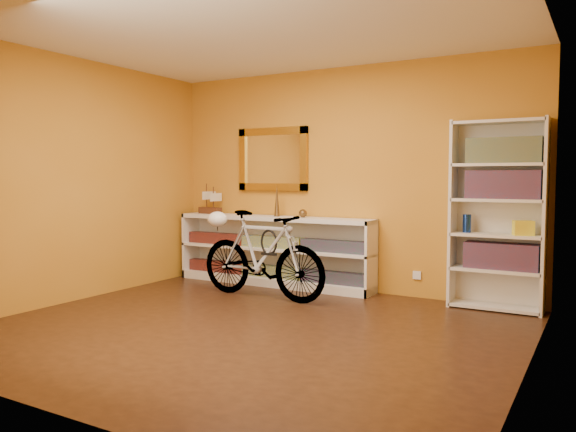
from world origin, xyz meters
The scene contains 24 objects.
floor centered at (0.00, 0.00, -0.01)m, with size 4.50×4.00×0.01m, color black.
ceiling centered at (0.00, 0.00, 2.60)m, with size 4.50×4.00×0.01m, color silver.
back_wall centered at (0.00, 2.00, 1.30)m, with size 4.50×0.01×2.60m, color #B3711A.
left_wall centered at (-2.25, 0.00, 1.30)m, with size 0.01×4.00×2.60m, color #B3711A.
right_wall centered at (2.25, 0.00, 1.30)m, with size 0.01×4.00×2.60m, color #B3711A.
gilt_mirror centered at (-0.95, 1.97, 1.55)m, with size 0.98×0.06×0.78m, color olive.
wall_socket centered at (0.90, 1.99, 0.25)m, with size 0.09×0.01×0.09m, color silver.
console_unit centered at (-0.85, 1.81, 0.42)m, with size 2.60×0.35×0.85m, color silver, non-canonical shape.
cd_row_lower centered at (-0.85, 1.79, 0.17)m, with size 2.50×0.13×0.14m, color black.
cd_row_upper centered at (-0.85, 1.79, 0.54)m, with size 2.50×0.13×0.14m, color navy.
model_ship centered at (-1.82, 1.81, 1.05)m, with size 0.33×0.12×0.39m, color #3D1F11, non-canonical shape.
toy_car centered at (-1.30, 1.81, 0.85)m, with size 0.00×0.00×0.00m, color black.
bronze_ornament centered at (-0.79, 1.81, 1.05)m, with size 0.07×0.07×0.40m, color brown.
decorative_orb centered at (-0.44, 1.81, 0.90)m, with size 0.10×0.10×0.10m, color brown.
bookcase centered at (1.75, 1.84, 0.95)m, with size 0.90×0.30×1.90m, color silver, non-canonical shape.
book_row_a centered at (1.80, 1.84, 0.55)m, with size 0.70×0.22×0.26m, color maroon.
book_row_b centered at (1.80, 1.84, 1.25)m, with size 0.70×0.22×0.28m, color maroon.
book_row_c centered at (1.80, 1.84, 1.59)m, with size 0.70×0.22×0.25m, color #1C4E63.
travel_mug centered at (1.46, 1.82, 0.86)m, with size 0.08×0.08×0.19m, color navy.
red_tin centered at (1.55, 1.87, 1.56)m, with size 0.15×0.15×0.19m, color maroon.
yellow_bag centered at (2.00, 1.80, 0.84)m, with size 0.18×0.12×0.14m, color yellow.
bicycle centered at (-0.57, 1.11, 0.48)m, with size 1.63×0.42×0.96m, color silver.
helmet centered at (-1.19, 1.14, 0.85)m, with size 0.23×0.22×0.18m, color white.
u_lock centered at (-0.47, 1.10, 0.63)m, with size 0.21×0.21×0.02m, color black.
Camera 1 is at (2.70, -3.99, 1.33)m, focal length 34.82 mm.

